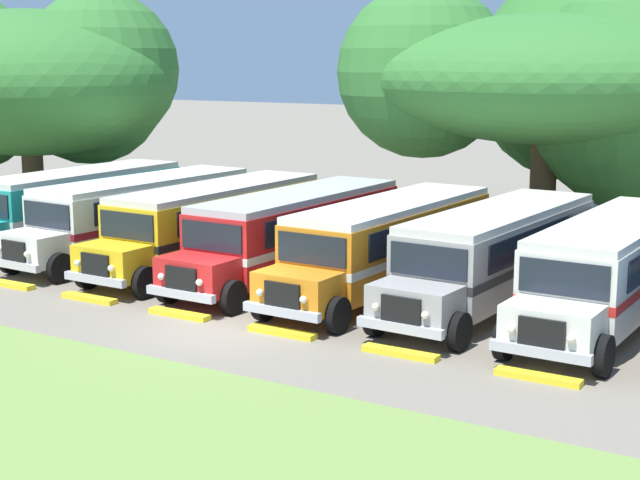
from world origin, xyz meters
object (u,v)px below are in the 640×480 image
Objects in this scene: parked_bus_slot_6 at (614,265)px; secondary_tree at (30,82)px; parked_bus_slot_1 at (140,212)px; parked_bus_slot_3 at (294,230)px; parked_bus_slot_0 at (76,202)px; broad_shade_tree at (571,81)px; parked_bus_slot_2 at (214,221)px; parked_bus_slot_4 at (388,241)px; parked_bus_slot_5 at (496,251)px.

secondary_tree is (-30.04, 6.69, 4.46)m from parked_bus_slot_6.
parked_bus_slot_3 is at bearing 90.80° from parked_bus_slot_1.
parked_bus_slot_6 is at bearing 87.99° from parked_bus_slot_0.
secondary_tree reaches higher than parked_bus_slot_3.
broad_shade_tree is (5.38, 12.08, 4.69)m from parked_bus_slot_3.
parked_bus_slot_2 and parked_bus_slot_3 have the same top height.
parked_bus_slot_4 is at bearing 86.55° from parked_bus_slot_0.
parked_bus_slot_0 is 21.21m from parked_bus_slot_6.
broad_shade_tree reaches higher than parked_bus_slot_0.
secondary_tree is at bearing -101.54° from parked_bus_slot_6.
broad_shade_tree is (-5.10, 12.07, 4.69)m from parked_bus_slot_6.
parked_bus_slot_3 is 0.66× the size of broad_shade_tree.
parked_bus_slot_3 is at bearing -86.11° from parked_bus_slot_5.
parked_bus_slot_2 is at bearing 90.41° from parked_bus_slot_1.
parked_bus_slot_6 is (6.92, 0.12, 0.00)m from parked_bus_slot_4.
secondary_tree is (-26.57, 6.55, 4.46)m from parked_bus_slot_5.
secondary_tree reaches higher than parked_bus_slot_1.
parked_bus_slot_2 is at bearing -87.03° from parked_bus_slot_5.
parked_bus_slot_4 is at bearing -87.97° from parked_bus_slot_6.
parked_bus_slot_1 and parked_bus_slot_3 have the same top height.
parked_bus_slot_3 is 1.00× the size of parked_bus_slot_6.
parked_bus_slot_3 is 21.16m from secondary_tree.
parked_bus_slot_4 is (14.27, -0.84, 0.00)m from parked_bus_slot_0.
parked_bus_slot_5 is 12.92m from broad_shade_tree.
broad_shade_tree is (16.09, 11.34, 4.69)m from parked_bus_slot_0.
parked_bus_slot_4 is (3.55, -0.11, 0.00)m from parked_bus_slot_3.
parked_bus_slot_3 is at bearing -18.91° from secondary_tree.
parked_bus_slot_4 and parked_bus_slot_6 have the same top height.
parked_bus_slot_3 is 1.00× the size of parked_bus_slot_4.
parked_bus_slot_1 is 0.69× the size of secondary_tree.
broad_shade_tree reaches higher than parked_bus_slot_2.
parked_bus_slot_2 and parked_bus_slot_6 have the same top height.
parked_bus_slot_2 is 3.41m from parked_bus_slot_3.
parked_bus_slot_1 and parked_bus_slot_5 have the same top height.
secondary_tree is (-16.15, 6.61, 4.46)m from parked_bus_slot_2.
parked_bus_slot_1 is at bearing -90.89° from parked_bus_slot_3.
parked_bus_slot_5 is 27.73m from secondary_tree.
parked_bus_slot_3 is 0.69× the size of secondary_tree.
parked_bus_slot_2 is 1.00× the size of parked_bus_slot_6.
parked_bus_slot_3 is (6.96, -0.24, 0.00)m from parked_bus_slot_1.
parked_bus_slot_4 is 0.69× the size of secondary_tree.
parked_bus_slot_6 is at bearing 92.02° from parked_bus_slot_1.
parked_bus_slot_6 is at bearing 90.27° from parked_bus_slot_5.
parked_bus_slot_2 and parked_bus_slot_5 have the same top height.
parked_bus_slot_3 is at bearing 89.38° from parked_bus_slot_2.
parked_bus_slot_4 is 6.92m from parked_bus_slot_6.
broad_shade_tree reaches higher than parked_bus_slot_5.
parked_bus_slot_4 is 13.19m from broad_shade_tree.
parked_bus_slot_0 is 1.00× the size of parked_bus_slot_4.
secondary_tree is at bearing -167.84° from broad_shade_tree.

